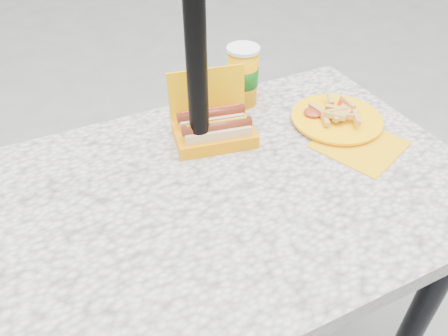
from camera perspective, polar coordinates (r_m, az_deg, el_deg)
name	(u,v)px	position (r m, az deg, el deg)	size (l,w,h in m)	color
picnic_table	(227,217)	(1.12, 0.40, -6.40)	(1.20, 0.80, 0.75)	beige
umbrella_pole	(195,18)	(0.98, -3.87, 18.95)	(0.05, 0.05, 2.20)	black
hotdog_box	(213,127)	(1.17, -1.39, 5.37)	(0.23, 0.19, 0.17)	#FFB400
fries_plate	(338,120)	(1.28, 14.64, 6.11)	(0.27, 0.38, 0.05)	#EDA505
soda_cup	(242,76)	(1.31, 2.43, 11.94)	(0.09, 0.09, 0.18)	#FFA100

